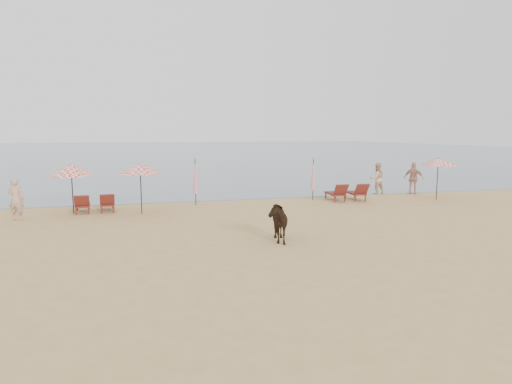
% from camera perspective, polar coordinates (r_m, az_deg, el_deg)
% --- Properties ---
extents(ground, '(120.00, 120.00, 0.00)m').
position_cam_1_polar(ground, '(12.06, 5.93, -8.36)').
color(ground, tan).
rests_on(ground, ground).
extents(sea, '(160.00, 140.00, 0.06)m').
position_cam_1_polar(sea, '(91.01, -11.77, 5.59)').
color(sea, '#51606B').
rests_on(sea, ground).
extents(lounger_cluster_left, '(1.73, 1.67, 0.56)m').
position_cam_1_polar(lounger_cluster_left, '(19.46, -20.69, -1.42)').
color(lounger_cluster_left, '#5E1617').
rests_on(lounger_cluster_left, ground).
extents(lounger_cluster_right, '(1.81, 1.74, 0.62)m').
position_cam_1_polar(lounger_cluster_right, '(21.79, 12.05, -0.04)').
color(lounger_cluster_right, '#5E1617').
rests_on(lounger_cluster_right, ground).
extents(umbrella_open_left_a, '(1.86, 1.86, 2.12)m').
position_cam_1_polar(umbrella_open_left_a, '(18.34, -15.18, 3.03)').
color(umbrella_open_left_a, black).
rests_on(umbrella_open_left_a, ground).
extents(umbrella_open_left_b, '(1.68, 1.72, 2.15)m').
position_cam_1_polar(umbrella_open_left_b, '(19.37, -23.42, 2.77)').
color(umbrella_open_left_b, black).
rests_on(umbrella_open_left_b, ground).
extents(umbrella_open_right, '(1.76, 1.76, 2.14)m').
position_cam_1_polar(umbrella_open_right, '(23.36, 23.14, 3.73)').
color(umbrella_open_right, black).
rests_on(umbrella_open_right, ground).
extents(umbrella_closed_left, '(0.27, 0.27, 2.18)m').
position_cam_1_polar(umbrella_closed_left, '(20.17, -8.09, 2.05)').
color(umbrella_closed_left, black).
rests_on(umbrella_closed_left, ground).
extents(umbrella_closed_right, '(0.25, 0.25, 2.09)m').
position_cam_1_polar(umbrella_closed_right, '(21.72, 7.63, 2.32)').
color(umbrella_closed_right, black).
rests_on(umbrella_closed_right, ground).
extents(cow, '(0.88, 1.62, 1.31)m').
position_cam_1_polar(cow, '(13.37, 2.66, -3.83)').
color(cow, black).
rests_on(cow, ground).
extents(beachgoer_left, '(0.69, 0.55, 1.66)m').
position_cam_1_polar(beachgoer_left, '(18.99, -29.35, -0.80)').
color(beachgoer_left, tan).
rests_on(beachgoer_left, ground).
extents(beachgoer_right_a, '(0.85, 0.67, 1.73)m').
position_cam_1_polar(beachgoer_right_a, '(24.52, 15.82, 1.73)').
color(beachgoer_right_a, tan).
rests_on(beachgoer_right_a, ground).
extents(beachgoer_right_b, '(1.07, 1.00, 1.77)m').
position_cam_1_polar(beachgoer_right_b, '(25.15, 20.26, 1.73)').
color(beachgoer_right_b, tan).
rests_on(beachgoer_right_b, ground).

